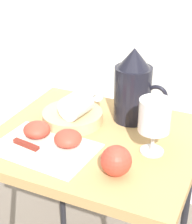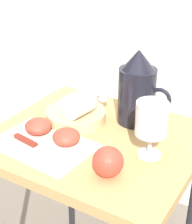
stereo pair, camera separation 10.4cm
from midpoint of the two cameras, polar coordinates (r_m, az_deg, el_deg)
The scene contains 10 objects.
table at distance 1.11m, azimuth -2.69°, elevation -6.78°, with size 0.58×0.51×0.70m.
linen_napkin at distance 1.04m, azimuth -10.69°, elevation -5.49°, with size 0.27×0.19×0.00m, color silver.
basket_tray at distance 1.15m, azimuth -6.18°, elevation -0.80°, with size 0.18×0.18×0.04m, color tan.
pitcher at distance 1.13m, azimuth 3.05°, elevation 3.02°, with size 0.16×0.11×0.23m.
wine_glass_upright at distance 0.96m, azimuth 5.88°, elevation -1.05°, with size 0.08×0.08×0.15m.
wine_glass_tipped_near at distance 1.10m, azimuth -5.60°, elevation 1.14°, with size 0.09×0.16×0.07m.
apple_half_left at distance 1.08m, azimuth -11.75°, elevation -2.71°, with size 0.08×0.08×0.04m, color #CC3D2D.
apple_half_right at distance 1.03m, azimuth -7.20°, elevation -4.10°, with size 0.08×0.08×0.04m, color #CC3D2D.
apple_whole at distance 0.91m, azimuth -0.19°, elevation -7.55°, with size 0.08×0.08×0.08m, color #CC3D2D.
knife at distance 1.03m, azimuth -12.03°, elevation -5.62°, with size 0.22×0.05×0.01m.
Camera 1 is at (0.38, -0.84, 1.26)m, focal length 59.97 mm.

